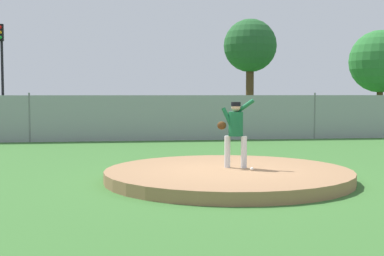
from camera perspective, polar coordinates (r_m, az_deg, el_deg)
The scene contains 13 objects.
ground_plane at distance 17.43m, azimuth -0.14°, elevation -2.48°, with size 80.00×80.00×0.00m, color #386B2D.
asphalt_strip at distance 25.84m, azimuth -2.67°, elevation -0.45°, with size 44.00×7.00×0.01m, color #2B2B2D.
pitchers_mound at distance 11.54m, azimuth 3.88°, elevation -5.05°, with size 5.31×5.31×0.25m, color #99704C.
pitcher_youth at distance 11.70m, azimuth 4.63°, elevation 0.06°, with size 0.82×0.32×1.52m.
baseball at distance 11.37m, azimuth 6.41°, elevation -4.37°, with size 0.07×0.07×0.07m, color white.
chainlink_fence at distance 21.32m, azimuth -1.58°, elevation 1.10°, with size 28.71×0.07×1.91m.
parked_car_charcoal at distance 27.04m, azimuth 7.72°, elevation 1.44°, with size 1.95×4.61×1.69m.
parked_car_teal at distance 25.84m, azimuth -12.17°, elevation 1.31°, with size 2.17×4.86×1.72m.
parked_car_navy at distance 26.16m, azimuth -2.65°, elevation 1.38°, with size 2.04×4.77×1.70m.
traffic_cone_orange at distance 23.90m, azimuth -18.24°, elevation -0.35°, with size 0.40×0.40×0.55m.
traffic_light_near at distance 30.65m, azimuth -19.67°, elevation 7.03°, with size 0.28×0.46×5.58m.
tree_leaning_west at distance 37.38m, azimuth 6.23°, elevation 8.65°, with size 3.65×3.65×7.00m.
tree_slender_far at distance 39.85m, azimuth 19.51°, elevation 6.71°, with size 4.37×4.37×6.31m.
Camera 1 is at (-2.33, -11.17, 1.88)m, focal length 49.90 mm.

